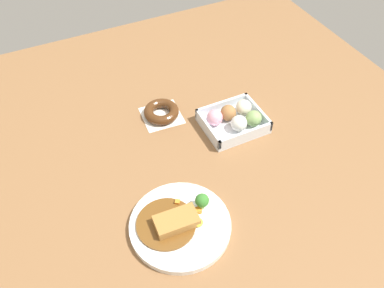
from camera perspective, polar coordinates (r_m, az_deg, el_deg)
ground_plane at (r=1.10m, az=0.37°, el=-3.55°), size 1.60×1.60×0.00m
curry_plate at (r=0.98m, az=-1.80°, el=-11.46°), size 0.25×0.25×0.07m
donut_box at (r=1.20m, az=6.15°, el=3.58°), size 0.18×0.15×0.06m
chocolate_ring_donut at (r=1.24m, az=-4.46°, el=4.63°), size 0.13×0.13×0.03m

